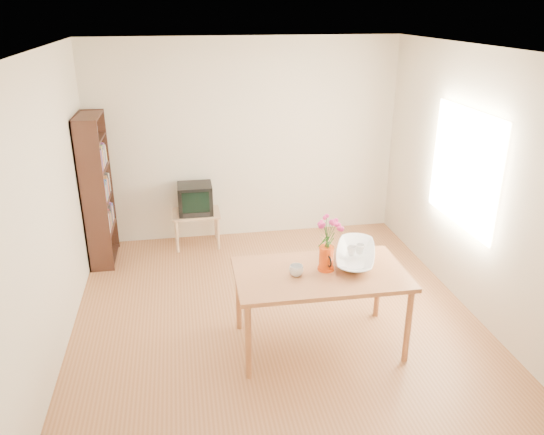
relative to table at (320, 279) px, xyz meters
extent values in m
plane|color=brown|center=(-0.31, 0.44, -0.68)|extent=(4.50, 4.50, 0.00)
plane|color=white|center=(-0.31, 0.44, 1.92)|extent=(4.50, 4.50, 0.00)
plane|color=beige|center=(-0.31, 2.69, 0.62)|extent=(4.00, 0.00, 4.00)
plane|color=beige|center=(-0.31, -1.81, 0.62)|extent=(4.00, 0.00, 4.00)
plane|color=beige|center=(-2.31, 0.44, 0.62)|extent=(0.00, 4.50, 4.50)
plane|color=beige|center=(1.69, 0.44, 0.62)|extent=(0.00, 4.50, 4.50)
plane|color=white|center=(1.67, 0.74, 0.72)|extent=(0.00, 1.30, 1.30)
cube|color=#995934|center=(0.00, 0.00, 0.05)|extent=(1.52, 0.88, 0.04)
cylinder|color=#995934|center=(-0.70, -0.37, -0.32)|extent=(0.06, 0.06, 0.71)
cylinder|color=#995934|center=(0.69, -0.38, -0.32)|extent=(0.06, 0.06, 0.71)
cylinder|color=#995934|center=(-0.69, 0.38, -0.32)|extent=(0.06, 0.06, 0.71)
cylinder|color=#995934|center=(0.70, 0.37, -0.32)|extent=(0.06, 0.06, 0.71)
cube|color=tan|center=(-1.01, 2.41, -0.23)|extent=(0.60, 0.45, 0.03)
cylinder|color=tan|center=(-1.27, 2.22, -0.46)|extent=(0.04, 0.04, 0.43)
cylinder|color=tan|center=(-0.75, 2.22, -0.46)|extent=(0.04, 0.04, 0.43)
cylinder|color=tan|center=(-1.27, 2.59, -0.46)|extent=(0.04, 0.04, 0.43)
cylinder|color=tan|center=(-0.75, 2.59, -0.46)|extent=(0.04, 0.04, 0.43)
cube|color=black|center=(-2.16, 1.85, 0.22)|extent=(0.28, 0.02, 1.80)
cube|color=black|center=(-2.16, 2.52, 0.22)|extent=(0.28, 0.03, 1.80)
cube|color=black|center=(-2.29, 2.19, 0.22)|extent=(0.02, 0.70, 1.80)
cube|color=black|center=(-2.16, 2.19, -0.64)|extent=(0.27, 0.65, 0.02)
cube|color=black|center=(-2.16, 2.19, -0.28)|extent=(0.27, 0.65, 0.02)
cube|color=black|center=(-2.16, 2.19, 0.10)|extent=(0.27, 0.65, 0.02)
cube|color=black|center=(-2.16, 2.19, 0.48)|extent=(0.27, 0.65, 0.02)
cube|color=black|center=(-2.16, 2.19, 0.84)|extent=(0.27, 0.65, 0.02)
cube|color=black|center=(-2.16, 2.19, 1.10)|extent=(0.27, 0.65, 0.02)
cylinder|color=#DE450D|center=(0.06, 0.04, 0.18)|extent=(0.13, 0.13, 0.22)
cylinder|color=#DE450D|center=(0.06, 0.04, 0.09)|extent=(0.15, 0.15, 0.02)
cylinder|color=#DE450D|center=(0.06, 0.04, 0.29)|extent=(0.14, 0.14, 0.01)
cone|color=#DE450D|center=(0.05, -0.02, 0.27)|extent=(0.05, 0.07, 0.06)
torus|color=black|center=(0.06, 0.12, 0.19)|extent=(0.02, 0.10, 0.10)
imported|color=white|center=(-0.23, -0.03, 0.12)|extent=(0.13, 0.13, 0.10)
imported|color=white|center=(0.38, 0.20, 0.32)|extent=(0.68, 0.68, 0.50)
imported|color=white|center=(0.34, 0.20, 0.28)|extent=(0.11, 0.11, 0.07)
imported|color=white|center=(0.43, 0.22, 0.28)|extent=(0.09, 0.09, 0.07)
cube|color=black|center=(-1.01, 2.41, -0.03)|extent=(0.43, 0.39, 0.37)
cube|color=black|center=(-1.01, 2.48, -0.01)|extent=(0.30, 0.22, 0.26)
cube|color=black|center=(-1.01, 2.20, -0.01)|extent=(0.34, 0.01, 0.26)
camera|label=1|loc=(-1.15, -4.02, 2.27)|focal=35.00mm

